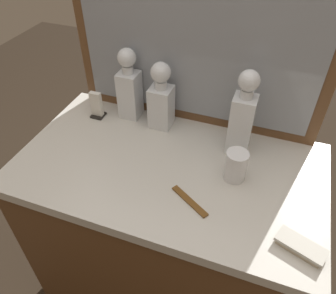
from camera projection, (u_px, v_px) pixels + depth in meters
ground_plane at (168, 291)px, 1.75m from camera, size 6.00×6.00×0.00m
dresser at (168, 241)px, 1.44m from camera, size 1.05×0.60×0.94m
dresser_mirror at (197, 45)px, 1.13m from camera, size 0.93×0.03×0.63m
crystal_decanter_right at (161, 102)px, 1.24m from camera, size 0.08×0.08×0.27m
crystal_decanter_far_right at (242, 121)px, 1.11m from camera, size 0.08×0.08×0.31m
crystal_decanter_center at (130, 90)px, 1.28m from camera, size 0.08×0.08×0.29m
crystal_tumbler_center at (236, 167)px, 1.06m from camera, size 0.07×0.07×0.11m
silver_brush_front at (301, 247)px, 0.88m from camera, size 0.14×0.10×0.02m
tortoiseshell_comb at (190, 201)px, 1.01m from camera, size 0.14×0.09×0.01m
napkin_holder at (97, 107)px, 1.32m from camera, size 0.05×0.05×0.11m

